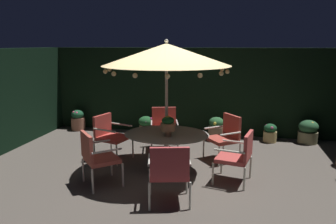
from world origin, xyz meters
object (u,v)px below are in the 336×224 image
at_px(centerpiece_planter, 168,125).
at_px(patio_chair_northeast, 239,154).
at_px(potted_plant_left_far, 146,125).
at_px(potted_plant_left_near, 270,133).
at_px(patio_chair_southeast, 164,126).
at_px(potted_plant_back_center, 308,131).
at_px(patio_chair_north, 169,170).
at_px(potted_plant_front_corner, 216,129).
at_px(potted_plant_right_near, 78,120).
at_px(patio_dining_table, 167,141).
at_px(patio_chair_east, 226,134).
at_px(patio_chair_southwest, 96,155).
at_px(patio_umbrella, 166,55).
at_px(patio_chair_south, 110,133).

height_order(centerpiece_planter, patio_chair_northeast, centerpiece_planter).
xyz_separation_m(potted_plant_left_far, potted_plant_left_near, (3.26, 0.02, -0.04)).
relative_size(centerpiece_planter, patio_chair_southeast, 0.41).
height_order(potted_plant_left_near, potted_plant_back_center, potted_plant_back_center).
distance_m(centerpiece_planter, potted_plant_back_center, 4.12).
bearing_deg(patio_chair_northeast, centerpiece_planter, 175.39).
xyz_separation_m(patio_chair_north, potted_plant_front_corner, (0.49, 3.66, -0.28)).
bearing_deg(potted_plant_right_near, potted_plant_back_center, 0.12).
relative_size(patio_dining_table, potted_plant_back_center, 2.81).
distance_m(patio_dining_table, potted_plant_right_near, 4.03).
height_order(patio_chair_east, patio_chair_southwest, patio_chair_east).
height_order(potted_plant_back_center, potted_plant_front_corner, potted_plant_front_corner).
relative_size(patio_dining_table, patio_umbrella, 0.65).
bearing_deg(patio_dining_table, potted_plant_left_near, 47.85).
bearing_deg(patio_chair_east, centerpiece_planter, -134.53).
relative_size(patio_chair_south, potted_plant_left_far, 1.84).
relative_size(patio_chair_southeast, potted_plant_back_center, 1.65).
bearing_deg(centerpiece_planter, potted_plant_left_far, 114.09).
distance_m(patio_chair_north, potted_plant_front_corner, 3.71).
bearing_deg(potted_plant_front_corner, patio_chair_northeast, -78.26).
xyz_separation_m(patio_chair_east, potted_plant_left_far, (-2.19, 1.53, -0.28)).
bearing_deg(patio_dining_table, patio_chair_southwest, -138.53).
height_order(potted_plant_left_far, potted_plant_right_near, potted_plant_right_near).
distance_m(patio_chair_south, potted_plant_right_near, 2.78).
distance_m(patio_chair_north, potted_plant_left_near, 4.20).
bearing_deg(centerpiece_planter, patio_chair_northeast, -4.61).
bearing_deg(potted_plant_front_corner, potted_plant_left_near, 4.25).
distance_m(patio_chair_southeast, potted_plant_front_corner, 1.52).
distance_m(patio_umbrella, potted_plant_right_near, 4.47).
distance_m(patio_chair_east, potted_plant_front_corner, 1.49).
distance_m(patio_dining_table, potted_plant_back_center, 4.00).
distance_m(patio_chair_northeast, potted_plant_front_corner, 2.67).
relative_size(patio_chair_south, potted_plant_left_near, 2.04).
relative_size(patio_umbrella, potted_plant_front_corner, 4.20).
relative_size(patio_chair_south, potted_plant_front_corner, 1.59).
xyz_separation_m(patio_chair_northeast, patio_chair_southeast, (-1.71, 1.66, 0.01)).
relative_size(patio_umbrella, patio_chair_south, 2.65).
relative_size(potted_plant_back_center, potted_plant_front_corner, 0.97).
distance_m(patio_chair_north, potted_plant_left_far, 4.01).
bearing_deg(potted_plant_back_center, patio_chair_south, -154.64).
bearing_deg(patio_chair_east, potted_plant_right_near, 158.88).
relative_size(patio_chair_south, potted_plant_right_near, 1.64).
bearing_deg(patio_chair_north, potted_plant_right_near, 132.05).
bearing_deg(patio_chair_south, potted_plant_left_far, 82.73).
bearing_deg(centerpiece_planter, potted_plant_back_center, 41.80).
relative_size(centerpiece_planter, patio_chair_north, 0.40).
height_order(patio_chair_southeast, patio_chair_southwest, patio_chair_southwest).
relative_size(patio_umbrella, potted_plant_back_center, 4.32).
bearing_deg(patio_umbrella, patio_chair_east, 37.85).
bearing_deg(potted_plant_front_corner, patio_chair_north, -97.67).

